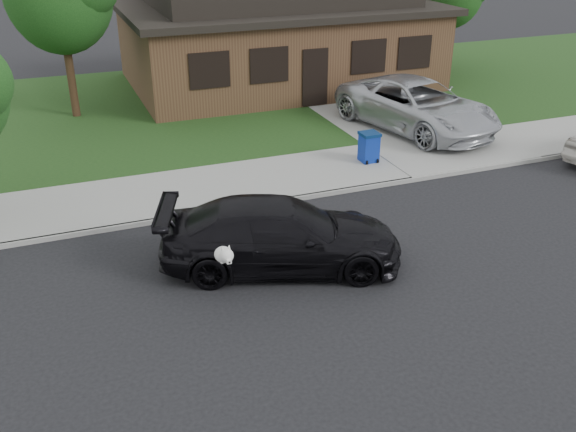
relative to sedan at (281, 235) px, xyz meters
name	(u,v)px	position (x,y,z in m)	size (l,w,h in m)	color
ground	(346,265)	(1.32, -0.49, -0.74)	(120.00, 120.00, 0.00)	black
sidewalk	(268,179)	(1.32, 4.51, -0.68)	(60.00, 3.00, 0.12)	gray
curb	(287,200)	(1.32, 3.01, -0.68)	(60.00, 0.12, 0.12)	gray
lawn	(198,105)	(1.32, 12.51, -0.67)	(60.00, 13.00, 0.13)	#193814
driveway	(373,109)	(7.32, 9.51, -0.67)	(4.50, 13.00, 0.14)	gray
sedan	(281,235)	(0.00, 0.00, 0.00)	(5.47, 3.61, 1.47)	black
minivan	(417,105)	(7.39, 6.69, 0.23)	(2.75, 5.95, 1.65)	#BBBDC3
recycling_bin	(369,147)	(4.53, 4.62, -0.17)	(0.54, 0.57, 0.88)	navy
house	(277,34)	(5.32, 14.50, 1.40)	(12.60, 8.60, 4.65)	#422B1C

